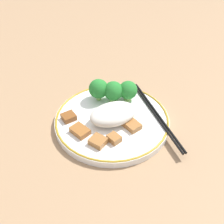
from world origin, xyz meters
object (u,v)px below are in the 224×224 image
(plate, at_px, (112,121))
(chopsticks, at_px, (157,115))
(broccoli_back_left, at_px, (128,90))
(broccoli_back_right, at_px, (98,89))
(broccoli_back_center, at_px, (113,91))

(plate, height_order, chopsticks, chopsticks)
(plate, relative_size, broccoli_back_left, 5.15)
(plate, bearing_deg, chopsticks, -18.71)
(broccoli_back_right, bearing_deg, broccoli_back_left, -24.63)
(plate, height_order, broccoli_back_center, broccoli_back_center)
(chopsticks, bearing_deg, broccoli_back_right, 131.19)
(broccoli_back_left, bearing_deg, broccoli_back_center, 163.78)
(broccoli_back_center, bearing_deg, broccoli_back_right, 147.12)
(broccoli_back_right, relative_size, chopsticks, 0.22)
(broccoli_back_left, xyz_separation_m, chopsticks, (0.03, -0.08, -0.02))
(plate, distance_m, broccoli_back_right, 0.09)
(plate, bearing_deg, broccoli_back_center, 63.02)
(broccoli_back_center, bearing_deg, chopsticks, -53.77)
(broccoli_back_left, bearing_deg, chopsticks, -67.80)
(broccoli_back_center, distance_m, broccoli_back_right, 0.04)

